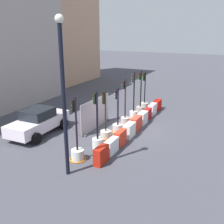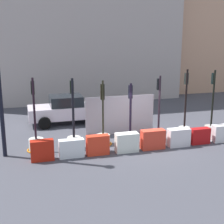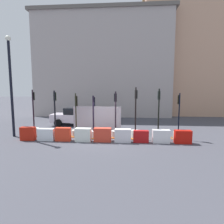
% 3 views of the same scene
% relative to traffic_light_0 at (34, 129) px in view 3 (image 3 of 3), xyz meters
% --- Properties ---
extents(ground_plane, '(120.00, 120.00, 0.00)m').
position_rel_traffic_light_0_xyz_m(ground_plane, '(5.19, -0.43, -0.49)').
color(ground_plane, '#44454E').
extents(traffic_light_0, '(0.87, 0.87, 3.35)m').
position_rel_traffic_light_0_xyz_m(traffic_light_0, '(0.00, 0.00, 0.00)').
color(traffic_light_0, silver).
rests_on(traffic_light_0, ground_plane).
extents(traffic_light_1, '(0.61, 0.61, 3.29)m').
position_rel_traffic_light_0_xyz_m(traffic_light_1, '(1.70, -0.24, 0.16)').
color(traffic_light_1, silver).
rests_on(traffic_light_1, ground_plane).
extents(traffic_light_2, '(0.84, 0.84, 3.11)m').
position_rel_traffic_light_0_xyz_m(traffic_light_2, '(3.14, -0.01, -0.02)').
color(traffic_light_2, beige).
rests_on(traffic_light_2, ground_plane).
extents(traffic_light_3, '(0.88, 0.88, 2.95)m').
position_rel_traffic_light_0_xyz_m(traffic_light_3, '(4.43, -0.24, -0.02)').
color(traffic_light_3, beige).
rests_on(traffic_light_3, ground_plane).
extents(traffic_light_4, '(0.77, 0.77, 3.24)m').
position_rel_traffic_light_0_xyz_m(traffic_light_4, '(5.97, -0.10, 0.06)').
color(traffic_light_4, '#B6B2AE').
rests_on(traffic_light_4, ground_plane).
extents(traffic_light_5, '(0.83, 0.83, 3.52)m').
position_rel_traffic_light_0_xyz_m(traffic_light_5, '(7.35, -0.21, 0.08)').
color(traffic_light_5, silver).
rests_on(traffic_light_5, ground_plane).
extents(traffic_light_6, '(0.65, 0.65, 3.43)m').
position_rel_traffic_light_0_xyz_m(traffic_light_6, '(8.90, -0.19, 0.10)').
color(traffic_light_6, '#B1A69E').
rests_on(traffic_light_6, ground_plane).
extents(traffic_light_7, '(0.96, 0.96, 3.13)m').
position_rel_traffic_light_0_xyz_m(traffic_light_7, '(10.28, -0.06, -0.05)').
color(traffic_light_7, '#B7B4A8').
rests_on(traffic_light_7, ground_plane).
extents(construction_barrier_0, '(0.97, 0.41, 0.89)m').
position_rel_traffic_light_0_xyz_m(construction_barrier_0, '(0.19, -1.28, -0.04)').
color(construction_barrier_0, '#B11E10').
rests_on(construction_barrier_0, ground_plane).
extents(construction_barrier_1, '(1.09, 0.38, 0.81)m').
position_rel_traffic_light_0_xyz_m(construction_barrier_1, '(1.43, -1.25, -0.09)').
color(construction_barrier_1, white).
rests_on(construction_barrier_1, ground_plane).
extents(construction_barrier_2, '(1.00, 0.38, 0.89)m').
position_rel_traffic_light_0_xyz_m(construction_barrier_2, '(2.59, -1.26, -0.05)').
color(construction_barrier_2, red).
rests_on(construction_barrier_2, ground_plane).
extents(construction_barrier_3, '(1.03, 0.47, 0.87)m').
position_rel_traffic_light_0_xyz_m(construction_barrier_3, '(3.93, -1.26, -0.05)').
color(construction_barrier_3, white).
rests_on(construction_barrier_3, ground_plane).
extents(construction_barrier_4, '(1.11, 0.45, 0.91)m').
position_rel_traffic_light_0_xyz_m(construction_barrier_4, '(5.20, -1.23, -0.04)').
color(construction_barrier_4, red).
rests_on(construction_barrier_4, ground_plane).
extents(construction_barrier_5, '(1.04, 0.48, 0.86)m').
position_rel_traffic_light_0_xyz_m(construction_barrier_5, '(6.52, -1.23, -0.06)').
color(construction_barrier_5, silver).
rests_on(construction_barrier_5, ground_plane).
extents(construction_barrier_6, '(0.96, 0.38, 0.77)m').
position_rel_traffic_light_0_xyz_m(construction_barrier_6, '(7.67, -1.18, -0.10)').
color(construction_barrier_6, '#B51315').
rests_on(construction_barrier_6, ground_plane).
extents(construction_barrier_7, '(1.08, 0.45, 0.84)m').
position_rel_traffic_light_0_xyz_m(construction_barrier_7, '(8.94, -1.18, -0.07)').
color(construction_barrier_7, silver).
rests_on(construction_barrier_7, ground_plane).
extents(construction_barrier_8, '(1.03, 0.47, 0.83)m').
position_rel_traffic_light_0_xyz_m(construction_barrier_8, '(10.29, -1.18, -0.07)').
color(construction_barrier_8, red).
rests_on(construction_barrier_8, ground_plane).
extents(car_white_van, '(4.46, 2.17, 1.65)m').
position_rel_traffic_light_0_xyz_m(car_white_van, '(1.96, 4.19, 0.33)').
color(car_white_van, silver).
rests_on(car_white_van, ground_plane).
extents(building_main_facade, '(17.10, 10.37, 12.67)m').
position_rel_traffic_light_0_xyz_m(building_main_facade, '(3.65, 14.14, 5.86)').
color(building_main_facade, '#AA9F9D').
rests_on(building_main_facade, ground_plane).
extents(building_corner_block, '(13.83, 7.47, 15.08)m').
position_rel_traffic_light_0_xyz_m(building_corner_block, '(15.46, 14.14, 7.07)').
color(building_corner_block, tan).
rests_on(building_corner_block, ground_plane).
extents(street_lamp_post, '(0.36, 0.36, 7.01)m').
position_rel_traffic_light_0_xyz_m(street_lamp_post, '(-1.36, -0.35, 3.48)').
color(street_lamp_post, black).
rests_on(street_lamp_post, ground_plane).
extents(site_fence_panel, '(3.73, 0.50, 2.04)m').
position_rel_traffic_light_0_xyz_m(site_fence_panel, '(4.42, 1.39, 0.48)').
color(site_fence_panel, '#A19AA6').
rests_on(site_fence_panel, ground_plane).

